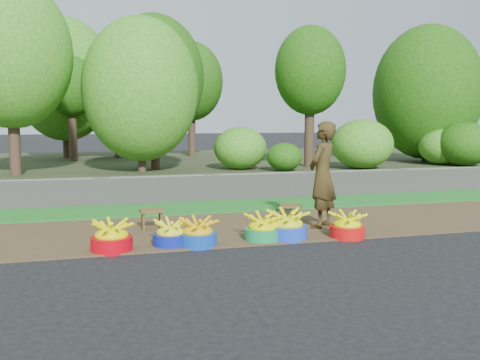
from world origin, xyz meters
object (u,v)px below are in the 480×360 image
object	(u,v)px
basin_a	(112,238)
basin_b	(171,235)
vendor_woman	(323,175)
basin_f	(347,227)
stool_left	(152,213)
stool_right	(290,208)
basin_c	(198,234)
basin_d	(263,229)
basin_e	(287,227)

from	to	relation	value
basin_a	basin_b	bearing A→B (deg)	5.77
vendor_woman	basin_f	bearing A→B (deg)	52.60
basin_f	stool_left	xyz separation A→B (m)	(-2.63, 1.30, 0.10)
stool_right	basin_c	bearing A→B (deg)	-146.59
basin_f	stool_left	bearing A→B (deg)	153.68
basin_a	vendor_woman	world-z (taller)	vendor_woman
basin_d	stool_right	size ratio (longest dim) A/B	1.43
basin_b	basin_d	size ratio (longest dim) A/B	0.93
basin_c	basin_d	world-z (taller)	same
basin_c	stool_left	world-z (taller)	basin_c
basin_e	stool_right	bearing A→B (deg)	67.09
basin_a	basin_c	xyz separation A→B (m)	(1.12, -0.03, -0.01)
basin_e	stool_left	size ratio (longest dim) A/B	1.59
basin_a	vendor_woman	distance (m)	3.35
basin_a	vendor_woman	xyz separation A→B (m)	(3.22, 0.62, 0.66)
vendor_woman	stool_right	bearing A→B (deg)	-98.46
basin_c	basin_e	size ratio (longest dim) A/B	0.91
basin_a	basin_b	xyz separation A→B (m)	(0.77, 0.08, -0.02)
basin_e	basin_f	world-z (taller)	basin_e
basin_b	vendor_woman	distance (m)	2.60
basin_a	basin_e	size ratio (longest dim) A/B	0.95
stool_left	vendor_woman	bearing A→B (deg)	-12.27
basin_f	vendor_woman	world-z (taller)	vendor_woman
stool_right	vendor_woman	bearing A→B (deg)	-56.69
basin_f	stool_right	xyz separation A→B (m)	(-0.39, 1.25, 0.08)
basin_a	basin_b	world-z (taller)	basin_a
stool_left	vendor_woman	distance (m)	2.69
basin_f	basin_b	bearing A→B (deg)	175.55
basin_a	basin_f	bearing A→B (deg)	-2.05
basin_d	stool_right	distance (m)	1.38
stool_right	vendor_woman	size ratio (longest dim) A/B	0.22
basin_c	stool_right	world-z (taller)	basin_c
basin_e	stool_left	distance (m)	2.11
basin_e	vendor_woman	distance (m)	1.20
basin_a	basin_b	distance (m)	0.77
basin_c	vendor_woman	bearing A→B (deg)	17.28
basin_c	stool_left	bearing A→B (deg)	111.27
vendor_woman	basin_c	bearing A→B (deg)	-24.49
basin_f	vendor_woman	size ratio (longest dim) A/B	0.30
basin_d	basin_e	size ratio (longest dim) A/B	0.91
basin_a	basin_f	world-z (taller)	basin_a
basin_d	basin_e	bearing A→B (deg)	-1.21
basin_c	stool_right	xyz separation A→B (m)	(1.76, 1.16, 0.08)
basin_c	basin_e	distance (m)	1.30
basin_a	basin_b	size ratio (longest dim) A/B	1.13
basin_b	vendor_woman	world-z (taller)	vendor_woman
stool_left	stool_right	bearing A→B (deg)	-1.25
basin_b	stool_right	bearing A→B (deg)	26.56
basin_c	basin_d	bearing A→B (deg)	3.90
basin_e	basin_b	bearing A→B (deg)	178.22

